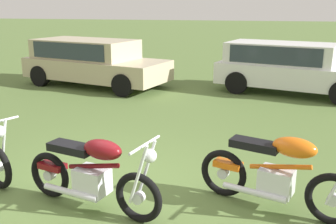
{
  "coord_description": "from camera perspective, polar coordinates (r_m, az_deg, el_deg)",
  "views": [
    {
      "loc": [
        1.98,
        -4.33,
        2.47
      ],
      "look_at": [
        0.36,
        2.49,
        0.51
      ],
      "focal_mm": 41.18,
      "sensor_mm": 36.0,
      "label": 1
    }
  ],
  "objects": [
    {
      "name": "ground_plane",
      "position": [
        5.36,
        -10.17,
        -12.11
      ],
      "size": [
        120.0,
        120.0,
        0.0
      ],
      "primitive_type": "plane",
      "color": "#567038"
    },
    {
      "name": "motorcycle_maroon",
      "position": [
        4.86,
        -11.18,
        -8.91
      ],
      "size": [
        1.95,
        0.78,
        1.02
      ],
      "rotation": [
        0.0,
        0.0,
        -0.24
      ],
      "color": "black",
      "rests_on": "ground"
    },
    {
      "name": "motorcycle_orange",
      "position": [
        4.93,
        15.86,
        -8.73
      ],
      "size": [
        1.93,
        0.92,
        1.02
      ],
      "rotation": [
        0.0,
        0.0,
        -0.33
      ],
      "color": "black",
      "rests_on": "ground"
    },
    {
      "name": "car_beige",
      "position": [
        12.38,
        -11.34,
        7.71
      ],
      "size": [
        4.83,
        2.89,
        1.43
      ],
      "rotation": [
        0.0,
        0.0,
        -0.25
      ],
      "color": "#BCAD8C",
      "rests_on": "ground"
    },
    {
      "name": "car_white",
      "position": [
        11.58,
        17.18,
        6.78
      ],
      "size": [
        4.49,
        2.75,
        1.43
      ],
      "rotation": [
        0.0,
        0.0,
        -0.27
      ],
      "color": "silver",
      "rests_on": "ground"
    }
  ]
}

